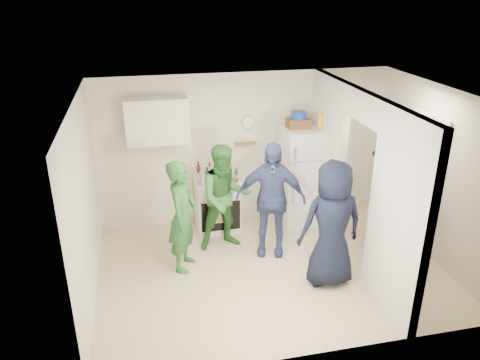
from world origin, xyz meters
name	(u,v)px	position (x,y,z in m)	size (l,w,h in m)	color
floor	(271,269)	(0.00, 0.00, 0.00)	(4.80, 4.80, 0.00)	beige
wall_back	(245,148)	(0.00, 1.70, 1.25)	(4.80, 4.80, 0.00)	silver
wall_front	(321,257)	(0.00, -1.70, 1.25)	(4.80, 4.80, 0.00)	silver
wall_left	(85,206)	(-2.40, 0.00, 1.25)	(3.40, 3.40, 0.00)	silver
wall_right	(435,175)	(2.40, 0.00, 1.25)	(3.40, 3.40, 0.00)	silver
ceiling	(276,96)	(0.00, 0.00, 2.50)	(4.80, 4.80, 0.00)	white
partition_pier_back	(327,155)	(1.20, 1.10, 1.25)	(0.12, 1.20, 2.50)	silver
partition_pier_front	(399,218)	(1.20, -1.10, 1.25)	(0.12, 1.20, 2.50)	silver
partition_header	(365,107)	(1.20, 0.00, 2.30)	(0.12, 1.00, 0.40)	silver
stove	(218,205)	(-0.53, 1.37, 0.43)	(0.72, 0.60, 0.85)	white
upper_cabinet	(157,121)	(-1.40, 1.52, 1.85)	(0.95, 0.34, 0.70)	silver
fridge	(302,176)	(0.90, 1.34, 0.82)	(0.68, 0.66, 1.64)	white
wicker_basket	(298,123)	(0.80, 1.39, 1.72)	(0.35, 0.25, 0.15)	brown
blue_bowl	(299,115)	(0.80, 1.39, 1.85)	(0.24, 0.24, 0.11)	navy
yellow_cup_stack_top	(321,121)	(1.12, 1.24, 1.77)	(0.09, 0.09, 0.25)	yellow
wall_clock	(248,122)	(0.05, 1.68, 1.70)	(0.22, 0.22, 0.03)	white
spice_shelf	(245,143)	(0.00, 1.65, 1.35)	(0.35, 0.08, 0.03)	olive
nook_window	(430,144)	(2.38, 0.20, 1.65)	(0.03, 0.70, 0.80)	black
nook_window_frame	(429,144)	(2.36, 0.20, 1.65)	(0.04, 0.76, 0.86)	white
nook_valance	(431,120)	(2.34, 0.20, 2.00)	(0.04, 0.82, 0.18)	white
yellow_cup_stack_stove	(212,179)	(-0.65, 1.15, 0.98)	(0.09, 0.09, 0.25)	#FFF215
red_cup	(233,181)	(-0.31, 1.17, 0.91)	(0.09, 0.09, 0.12)	red
person_green_left	(183,216)	(-1.19, 0.34, 0.81)	(0.59, 0.39, 1.62)	#2A692E
person_green_center	(225,198)	(-0.51, 0.78, 0.82)	(0.80, 0.62, 1.64)	#347533
person_denim	(271,199)	(0.11, 0.48, 0.87)	(1.02, 0.43, 1.75)	#38497A
person_navy	(332,224)	(0.68, -0.44, 0.87)	(0.85, 0.55, 1.75)	black
person_nook	(390,198)	(1.81, 0.11, 0.89)	(1.15, 0.66, 1.79)	black
bottle_a	(198,170)	(-0.81, 1.48, 1.01)	(0.07, 0.07, 0.31)	brown
bottle_b	(207,175)	(-0.69, 1.31, 0.99)	(0.07, 0.07, 0.27)	#205A1E
bottle_c	(210,170)	(-0.62, 1.52, 0.98)	(0.07, 0.07, 0.26)	#B3BAC2
bottle_d	(217,174)	(-0.53, 1.33, 0.98)	(0.07, 0.07, 0.26)	brown
bottle_e	(222,167)	(-0.41, 1.56, 1.00)	(0.07, 0.07, 0.29)	#8F979F
bottle_f	(227,172)	(-0.36, 1.39, 0.98)	(0.07, 0.07, 0.26)	#17411F
bottle_g	(230,169)	(-0.29, 1.52, 0.98)	(0.07, 0.07, 0.26)	olive
bottle_h	(198,177)	(-0.84, 1.27, 0.98)	(0.08, 0.08, 0.26)	#A7AAB3
bottle_i	(220,170)	(-0.46, 1.47, 0.99)	(0.07, 0.07, 0.28)	#52370E
bottle_j	(236,175)	(-0.24, 1.26, 0.97)	(0.06, 0.06, 0.24)	#1E5934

